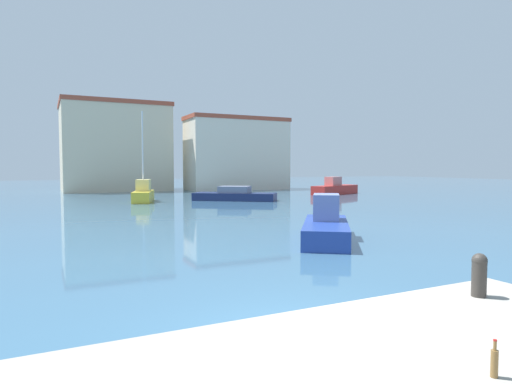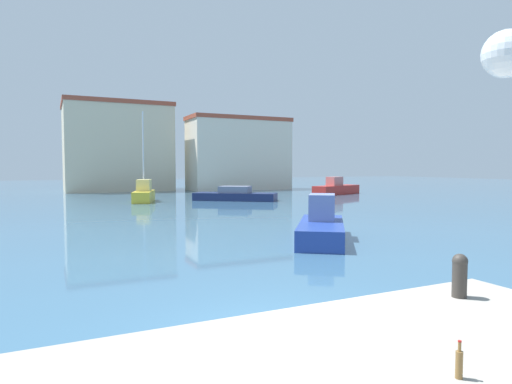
% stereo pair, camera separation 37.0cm
% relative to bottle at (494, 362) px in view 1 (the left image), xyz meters
% --- Properties ---
extents(water, '(160.00, 160.00, 0.00)m').
position_rel_bottle_xyz_m(water, '(15.30, 23.76, -1.15)').
color(water, '#38607F').
rests_on(water, ground).
extents(bottle, '(0.07, 0.07, 0.35)m').
position_rel_bottle_xyz_m(bottle, '(0.00, 0.00, 0.00)').
color(bottle, olive).
rests_on(bottle, pier_quay).
extents(mooring_bollard, '(0.22, 0.22, 0.64)m').
position_rel_bottle_xyz_m(mooring_bollard, '(2.08, 1.72, 0.21)').
color(mooring_bollard, '#38332D').
rests_on(mooring_bollard, pier_quay).
extents(sailboat_yellow_inner_mooring, '(2.68, 4.59, 7.51)m').
position_rel_bottle_xyz_m(sailboat_yellow_inner_mooring, '(3.76, 34.08, -0.43)').
color(sailboat_yellow_inner_mooring, gold).
rests_on(sailboat_yellow_inner_mooring, water).
extents(motorboat_red_distant_north, '(6.77, 4.02, 1.88)m').
position_rel_bottle_xyz_m(motorboat_red_distant_north, '(24.28, 35.48, -0.54)').
color(motorboat_red_distant_north, '#B22823').
rests_on(motorboat_red_distant_north, water).
extents(motorboat_navy_near_pier, '(7.02, 6.11, 1.25)m').
position_rel_bottle_xyz_m(motorboat_navy_near_pier, '(11.25, 32.21, -0.69)').
color(motorboat_navy_near_pier, '#19234C').
rests_on(motorboat_navy_near_pier, water).
extents(motorboat_blue_far_left, '(4.41, 5.26, 1.80)m').
position_rel_bottle_xyz_m(motorboat_blue_far_left, '(6.41, 11.71, -0.60)').
color(motorboat_blue_far_left, '#233D93').
rests_on(motorboat_blue_far_left, water).
extents(waterfront_apartments, '(12.55, 9.76, 10.73)m').
position_rel_bottle_xyz_m(waterfront_apartments, '(4.33, 53.93, 4.23)').
color(waterfront_apartments, beige).
rests_on(waterfront_apartments, ground).
extents(warehouse_block, '(13.09, 5.35, 9.27)m').
position_rel_bottle_xyz_m(warehouse_block, '(18.78, 49.03, 3.49)').
color(warehouse_block, beige).
rests_on(warehouse_block, ground).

